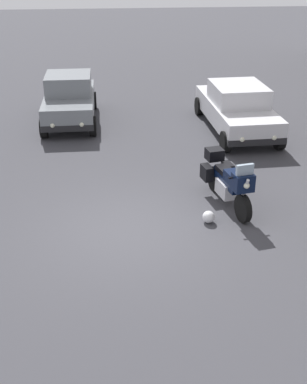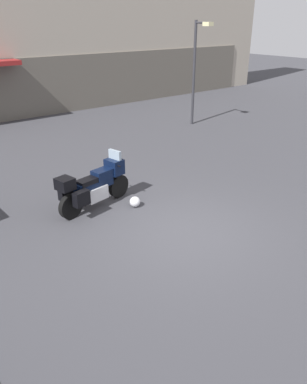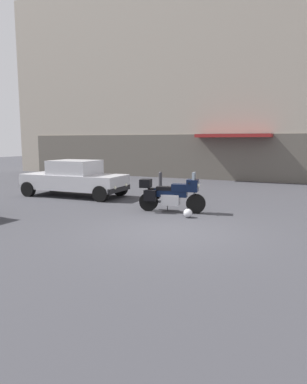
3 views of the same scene
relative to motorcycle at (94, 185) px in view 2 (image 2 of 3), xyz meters
name	(u,v)px [view 2 (image 2 of 3)]	position (x,y,z in m)	size (l,w,h in m)	color
ground_plane	(186,233)	(0.98, -2.42, -0.62)	(80.00, 80.00, 0.00)	#38383D
motorcycle	(94,185)	(0.00, 0.00, 0.00)	(2.24, 0.97, 1.36)	black
helmet	(135,202)	(0.83, -0.61, -0.48)	(0.28, 0.28, 0.28)	silver
streetlamp_curbside	(197,63)	(7.92, 4.54, 2.09)	(0.28, 0.94, 4.42)	#2D2D33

